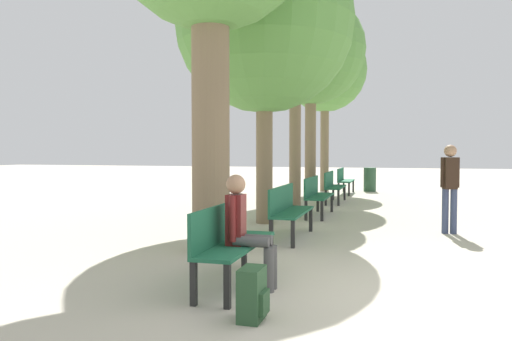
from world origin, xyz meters
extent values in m
plane|color=beige|center=(0.00, 0.00, 0.00)|extent=(80.00, 80.00, 0.00)
cube|color=#1E6042|center=(-2.03, 0.04, 0.45)|extent=(0.43, 1.74, 0.04)
cube|color=#1E6042|center=(-2.23, 0.04, 0.68)|extent=(0.04, 1.74, 0.42)
cube|color=black|center=(-1.86, -0.79, 0.22)|extent=(0.06, 0.06, 0.43)
cube|color=black|center=(-1.86, 0.86, 0.22)|extent=(0.06, 0.06, 0.43)
cube|color=black|center=(-2.20, -0.79, 0.22)|extent=(0.06, 0.06, 0.43)
cube|color=black|center=(-2.20, 0.86, 0.22)|extent=(0.06, 0.06, 0.43)
cube|color=#1E6042|center=(-2.03, 3.11, 0.45)|extent=(0.43, 1.74, 0.04)
cube|color=#1E6042|center=(-2.23, 3.11, 0.68)|extent=(0.04, 1.74, 0.42)
cube|color=black|center=(-1.86, 2.28, 0.22)|extent=(0.06, 0.06, 0.43)
cube|color=black|center=(-1.86, 3.93, 0.22)|extent=(0.06, 0.06, 0.43)
cube|color=black|center=(-2.20, 2.28, 0.22)|extent=(0.06, 0.06, 0.43)
cube|color=black|center=(-2.20, 3.93, 0.22)|extent=(0.06, 0.06, 0.43)
cube|color=#1E6042|center=(-2.03, 6.18, 0.45)|extent=(0.43, 1.74, 0.04)
cube|color=#1E6042|center=(-2.23, 6.18, 0.68)|extent=(0.04, 1.74, 0.42)
cube|color=black|center=(-1.86, 5.35, 0.22)|extent=(0.06, 0.06, 0.43)
cube|color=black|center=(-1.86, 7.00, 0.22)|extent=(0.06, 0.06, 0.43)
cube|color=black|center=(-2.20, 5.35, 0.22)|extent=(0.06, 0.06, 0.43)
cube|color=black|center=(-2.20, 7.00, 0.22)|extent=(0.06, 0.06, 0.43)
cube|color=#1E6042|center=(-2.03, 9.25, 0.45)|extent=(0.43, 1.74, 0.04)
cube|color=#1E6042|center=(-2.23, 9.25, 0.68)|extent=(0.04, 1.74, 0.42)
cube|color=black|center=(-1.86, 8.42, 0.22)|extent=(0.06, 0.06, 0.43)
cube|color=black|center=(-1.86, 10.07, 0.22)|extent=(0.06, 0.06, 0.43)
cube|color=black|center=(-2.20, 8.42, 0.22)|extent=(0.06, 0.06, 0.43)
cube|color=black|center=(-2.20, 10.07, 0.22)|extent=(0.06, 0.06, 0.43)
cube|color=#1E6042|center=(-2.03, 12.32, 0.45)|extent=(0.43, 1.74, 0.04)
cube|color=#1E6042|center=(-2.23, 12.32, 0.68)|extent=(0.04, 1.74, 0.42)
cube|color=black|center=(-1.86, 11.49, 0.22)|extent=(0.06, 0.06, 0.43)
cube|color=black|center=(-1.86, 13.14, 0.22)|extent=(0.06, 0.06, 0.43)
cube|color=black|center=(-2.20, 11.49, 0.22)|extent=(0.06, 0.06, 0.43)
cube|color=black|center=(-2.20, 13.14, 0.22)|extent=(0.06, 0.06, 0.43)
cylinder|color=#7A664C|center=(-2.97, 1.67, 1.98)|extent=(0.56, 0.56, 3.96)
cylinder|color=#7A664C|center=(-2.97, 4.74, 1.55)|extent=(0.34, 0.34, 3.11)
sphere|color=#568E42|center=(-2.97, 4.74, 4.12)|extent=(3.67, 3.67, 3.67)
cylinder|color=#7A664C|center=(-2.97, 7.94, 1.94)|extent=(0.31, 0.31, 3.89)
sphere|color=#568E42|center=(-2.97, 7.94, 4.67)|extent=(2.85, 2.85, 2.85)
cylinder|color=#7A664C|center=(-2.97, 10.39, 1.86)|extent=(0.35, 0.35, 3.72)
sphere|color=#568E42|center=(-2.97, 10.39, 4.65)|extent=(3.41, 3.41, 3.41)
cylinder|color=#7A664C|center=(-2.97, 13.55, 1.83)|extent=(0.32, 0.32, 3.66)
sphere|color=#568E42|center=(-2.97, 13.55, 4.52)|extent=(3.10, 3.10, 3.10)
cylinder|color=#4C4C4C|center=(-1.82, -0.14, 0.53)|extent=(0.39, 0.11, 0.11)
cylinder|color=#4C4C4C|center=(-1.62, -0.14, 0.24)|extent=(0.11, 0.11, 0.47)
cylinder|color=#4C4C4C|center=(-1.82, 0.00, 0.53)|extent=(0.39, 0.11, 0.11)
cylinder|color=#4C4C4C|center=(-1.62, 0.00, 0.24)|extent=(0.11, 0.11, 0.47)
cube|color=maroon|center=(-2.01, -0.07, 0.75)|extent=(0.18, 0.21, 0.55)
cylinder|color=maroon|center=(-2.01, -0.18, 0.78)|extent=(0.08, 0.08, 0.50)
cylinder|color=maroon|center=(-2.01, 0.05, 0.78)|extent=(0.08, 0.08, 0.50)
sphere|color=#A37A5B|center=(-2.01, -0.07, 1.14)|extent=(0.21, 0.21, 0.21)
cube|color=#284C2D|center=(-1.55, -1.03, 0.23)|extent=(0.19, 0.33, 0.47)
cube|color=#284C2D|center=(-1.43, -1.03, 0.16)|extent=(0.04, 0.23, 0.21)
cylinder|color=#384260|center=(0.52, 4.38, 0.40)|extent=(0.12, 0.12, 0.81)
cylinder|color=#384260|center=(0.66, 4.38, 0.40)|extent=(0.12, 0.12, 0.81)
cube|color=black|center=(0.59, 4.38, 1.10)|extent=(0.26, 0.24, 0.57)
cylinder|color=black|center=(0.47, 4.38, 1.11)|extent=(0.08, 0.08, 0.54)
cylinder|color=black|center=(0.71, 4.38, 1.11)|extent=(0.08, 0.08, 0.54)
sphere|color=#A37A5B|center=(0.59, 4.38, 1.50)|extent=(0.22, 0.22, 0.22)
cylinder|color=#2D5138|center=(-1.30, 13.67, 0.44)|extent=(0.45, 0.45, 0.88)
camera|label=1|loc=(-0.32, -5.21, 1.50)|focal=35.00mm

